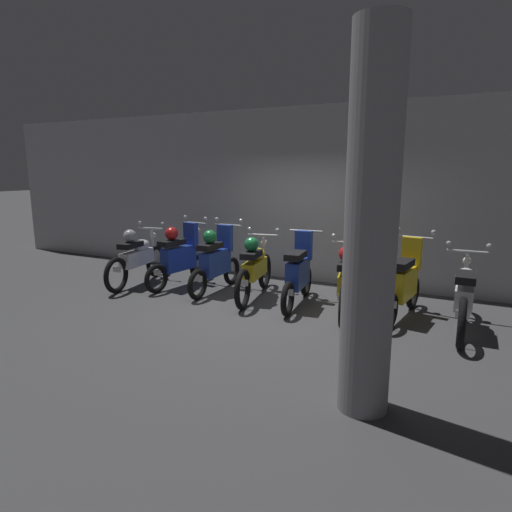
{
  "coord_description": "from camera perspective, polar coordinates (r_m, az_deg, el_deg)",
  "views": [
    {
      "loc": [
        2.8,
        -5.91,
        2.17
      ],
      "look_at": [
        -0.35,
        0.48,
        0.75
      ],
      "focal_mm": 30.53,
      "sensor_mm": 36.0,
      "label": 1
    }
  ],
  "objects": [
    {
      "name": "motorbike_slot_2",
      "position": [
        7.82,
        -5.25,
        -0.58
      ],
      "size": [
        0.59,
        1.68,
        1.29
      ],
      "color": "black",
      "rests_on": "ground"
    },
    {
      "name": "motorbike_slot_0",
      "position": [
        8.6,
        -15.3,
        -0.14
      ],
      "size": [
        0.59,
        1.95,
        1.15
      ],
      "color": "black",
      "rests_on": "ground"
    },
    {
      "name": "support_pillar",
      "position": [
        3.85,
        14.83,
        3.51
      ],
      "size": [
        0.46,
        0.46,
        3.35
      ],
      "primitive_type": "cylinder",
      "color": "gray",
      "rests_on": "ground"
    },
    {
      "name": "motorbike_slot_6",
      "position": [
        6.75,
        18.84,
        -3.41
      ],
      "size": [
        0.58,
        1.68,
        1.29
      ],
      "color": "black",
      "rests_on": "ground"
    },
    {
      "name": "motorbike_slot_7",
      "position": [
        6.54,
        25.59,
        -4.71
      ],
      "size": [
        0.59,
        1.95,
        1.15
      ],
      "color": "black",
      "rests_on": "ground"
    },
    {
      "name": "back_wall",
      "position": [
        8.63,
        7.3,
        7.88
      ],
      "size": [
        16.0,
        0.3,
        3.35
      ],
      "primitive_type": "cube",
      "color": "#ADADB2",
      "rests_on": "ground"
    },
    {
      "name": "motorbike_slot_1",
      "position": [
        8.27,
        -9.98,
        -0.06
      ],
      "size": [
        0.58,
        1.68,
        1.29
      ],
      "color": "black",
      "rests_on": "ground"
    },
    {
      "name": "motorbike_slot_3",
      "position": [
        7.4,
        -0.16,
        -1.54
      ],
      "size": [
        0.59,
        1.94,
        1.15
      ],
      "color": "black",
      "rests_on": "ground"
    },
    {
      "name": "motorbike_slot_4",
      "position": [
        7.06,
        5.58,
        -2.26
      ],
      "size": [
        0.56,
        1.68,
        1.18
      ],
      "color": "black",
      "rests_on": "ground"
    },
    {
      "name": "ground_plane",
      "position": [
        6.89,
        0.82,
        -7.08
      ],
      "size": [
        80.0,
        80.0,
        0.0
      ],
      "primitive_type": "plane",
      "color": "#424244"
    },
    {
      "name": "motorbike_slot_5",
      "position": [
        6.74,
        11.78,
        -3.05
      ],
      "size": [
        0.63,
        1.93,
        1.15
      ],
      "color": "black",
      "rests_on": "ground"
    }
  ]
}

